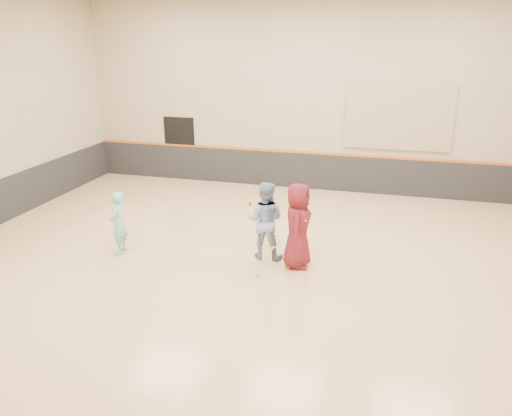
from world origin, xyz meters
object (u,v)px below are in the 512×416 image
(girl, at_px, (118,223))
(instructor, at_px, (265,220))
(young_man, at_px, (298,226))
(spare_racket, at_px, (249,200))

(girl, height_order, instructor, instructor)
(instructor, bearing_deg, young_man, 161.27)
(instructor, distance_m, young_man, 0.85)
(young_man, bearing_deg, spare_racket, 25.69)
(young_man, relative_size, spare_racket, 2.55)
(girl, distance_m, instructor, 3.42)
(instructor, xyz_separation_m, young_man, (0.81, -0.27, 0.05))
(instructor, height_order, spare_racket, instructor)
(girl, distance_m, spare_racket, 4.88)
(girl, relative_size, young_man, 0.79)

